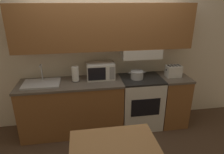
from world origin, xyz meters
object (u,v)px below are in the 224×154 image
(stove_range, at_px, (140,102))
(cooking_pot, at_px, (137,74))
(toaster, at_px, (173,71))
(microwave, at_px, (100,71))
(paper_towel_roll, at_px, (75,74))
(sink_basin, at_px, (41,83))

(stove_range, relative_size, cooking_pot, 3.03)
(cooking_pot, bearing_deg, toaster, -0.22)
(cooking_pot, distance_m, toaster, 0.64)
(microwave, xyz_separation_m, paper_towel_roll, (-0.41, -0.06, -0.01))
(toaster, bearing_deg, paper_towel_roll, 178.04)
(microwave, bearing_deg, paper_towel_roll, -171.85)
(paper_towel_roll, bearing_deg, cooking_pot, -3.05)
(sink_basin, bearing_deg, paper_towel_roll, 5.09)
(cooking_pot, relative_size, sink_basin, 0.53)
(cooking_pot, bearing_deg, sink_basin, 179.75)
(toaster, relative_size, paper_towel_roll, 1.08)
(stove_range, height_order, microwave, microwave)
(sink_basin, xyz_separation_m, paper_towel_roll, (0.53, 0.05, 0.10))
(paper_towel_roll, bearing_deg, microwave, 8.15)
(microwave, bearing_deg, sink_basin, -173.57)
(toaster, bearing_deg, stove_range, 179.03)
(cooking_pot, xyz_separation_m, toaster, (0.64, -0.00, 0.03))
(toaster, xyz_separation_m, paper_towel_roll, (-1.66, 0.06, 0.02))
(sink_basin, bearing_deg, toaster, -0.24)
(sink_basin, bearing_deg, stove_range, 0.01)
(paper_towel_roll, bearing_deg, stove_range, -2.45)
(toaster, height_order, sink_basin, sink_basin)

